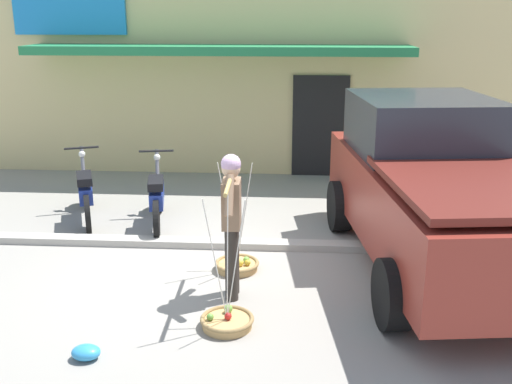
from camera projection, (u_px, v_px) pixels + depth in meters
ground_plane at (206, 267)px, 7.69m from camera, size 90.00×90.00×0.00m
sidewalk_curb at (213, 243)px, 8.35m from camera, size 20.00×0.24×0.10m
fruit_vendor at (232, 217)px, 6.63m from camera, size 0.22×1.44×1.70m
fruit_basket_left_side at (237, 264)px, 7.58m from camera, size 0.57×0.57×1.45m
fruit_basket_right_side at (227, 320)px, 6.21m from camera, size 0.57×0.57×1.45m
motorcycle_nearest_shop at (85, 193)px, 9.31m from camera, size 0.78×1.73×1.09m
motorcycle_second_in_row at (157, 197)px, 9.08m from camera, size 0.57×1.80×1.09m
parked_truck at (435, 189)px, 7.50m from camera, size 2.58×4.89×2.10m
storefront_building at (234, 59)px, 13.92m from camera, size 13.00×6.00×4.20m
plastic_litter_bag at (86, 352)px, 5.64m from camera, size 0.28×0.22×0.14m
wooden_crate at (355, 204)px, 9.68m from camera, size 0.44×0.36×0.32m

